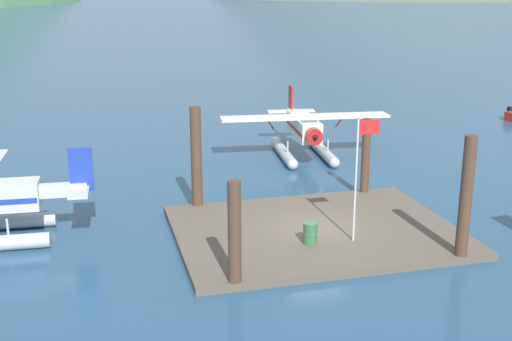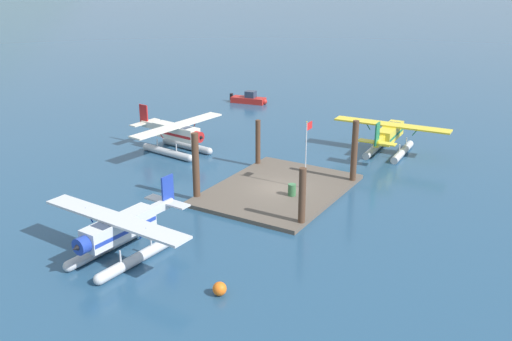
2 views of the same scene
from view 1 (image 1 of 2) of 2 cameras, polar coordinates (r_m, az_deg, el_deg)
name	(u,v)px [view 1 (image 1 of 2)]	position (r m, az deg, el deg)	size (l,w,h in m)	color
ground_plane	(315,234)	(28.35, 5.21, -5.62)	(1200.00, 1200.00, 0.00)	navy
dock_platform	(315,231)	(28.29, 5.22, -5.33)	(11.99, 8.94, 0.30)	brown
piling_near_left	(235,236)	(22.63, -1.90, -5.80)	(0.47, 0.47, 4.04)	#4C3323
piling_near_right	(466,200)	(25.89, 17.95, -2.52)	(0.48, 0.48, 5.08)	#4C3323
piling_far_left	(196,160)	(30.47, -5.27, 0.95)	(0.51, 0.51, 5.05)	#4C3323
piling_far_right	(366,158)	(32.93, 9.61, 1.05)	(0.42, 0.42, 4.06)	#4C3323
flagpole	(360,163)	(26.11, 9.11, 0.62)	(0.95, 0.10, 5.19)	silver
fuel_drum	(310,233)	(26.45, 4.80, -5.51)	(0.62, 0.62, 0.88)	#33663D
seaplane_cream_bow_right	(304,132)	(40.38, 4.23, 3.37)	(10.49, 7.95, 3.84)	#B7BABF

